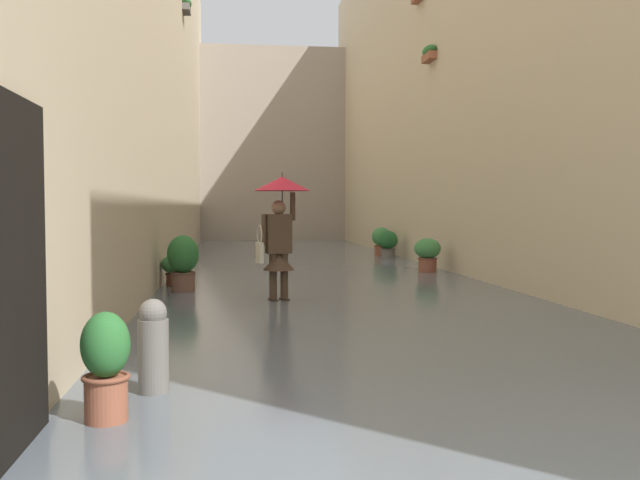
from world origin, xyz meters
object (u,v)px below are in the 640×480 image
(potted_plant_near_right, at_px, (175,269))
(mooring_bollard, at_px, (153,351))
(potted_plant_far_right, at_px, (183,262))
(potted_plant_mid_left, at_px, (381,241))
(person_wading, at_px, (280,217))
(potted_plant_near_left, at_px, (388,244))
(potted_plant_far_left, at_px, (427,254))
(potted_plant_mid_right, at_px, (106,369))

(potted_plant_near_right, xyz_separation_m, mooring_bollard, (-0.42, 7.54, 0.02))
(potted_plant_far_right, distance_m, mooring_bollard, 6.67)
(potted_plant_far_right, xyz_separation_m, mooring_bollard, (-0.22, 6.66, -0.17))
(potted_plant_far_right, bearing_deg, potted_plant_mid_left, -122.44)
(potted_plant_near_right, xyz_separation_m, potted_plant_mid_left, (-5.46, -7.40, 0.13))
(mooring_bollard, bearing_deg, person_wading, -104.33)
(person_wading, distance_m, potted_plant_mid_left, 10.33)
(person_wading, relative_size, potted_plant_near_left, 2.41)
(potted_plant_far_left, bearing_deg, potted_plant_far_right, 29.66)
(potted_plant_far_left, xyz_separation_m, potted_plant_near_right, (5.36, 2.06, -0.09))
(potted_plant_far_left, distance_m, mooring_bollard, 10.80)
(potted_plant_far_left, bearing_deg, potted_plant_near_right, 21.02)
(potted_plant_far_left, relative_size, potted_plant_near_left, 0.97)
(potted_plant_mid_left, xyz_separation_m, potted_plant_near_left, (0.07, 1.19, -0.04))
(potted_plant_mid_left, bearing_deg, potted_plant_far_right, 57.56)
(potted_plant_far_right, distance_m, potted_plant_far_left, 5.94)
(potted_plant_near_right, bearing_deg, potted_plant_mid_right, 91.25)
(potted_plant_far_right, height_order, potted_plant_far_left, potted_plant_far_right)
(person_wading, bearing_deg, potted_plant_mid_right, 75.16)
(potted_plant_far_right, bearing_deg, person_wading, 139.73)
(potted_plant_near_left, bearing_deg, potted_plant_near_right, 49.02)
(potted_plant_far_left, relative_size, potted_plant_mid_left, 0.90)
(mooring_bollard, bearing_deg, potted_plant_far_left, -117.23)
(potted_plant_far_left, xyz_separation_m, mooring_bollard, (4.94, 9.60, -0.07))
(potted_plant_mid_left, relative_size, potted_plant_near_left, 1.07)
(person_wading, distance_m, potted_plant_near_right, 3.01)
(potted_plant_near_left, height_order, mooring_bollard, potted_plant_near_left)
(potted_plant_mid_right, xyz_separation_m, potted_plant_near_left, (-5.22, -14.47, 0.04))
(potted_plant_near_right, height_order, potted_plant_near_left, potted_plant_near_left)
(potted_plant_far_right, relative_size, potted_plant_near_right, 1.57)
(potted_plant_near_right, distance_m, potted_plant_mid_right, 8.26)
(potted_plant_mid_left, distance_m, potted_plant_mid_right, 16.52)
(potted_plant_far_left, relative_size, potted_plant_near_right, 1.25)
(potted_plant_far_right, bearing_deg, potted_plant_near_left, -126.24)
(potted_plant_mid_right, height_order, mooring_bollard, potted_plant_mid_right)
(mooring_bollard, bearing_deg, potted_plant_mid_left, -108.65)
(potted_plant_far_right, relative_size, potted_plant_mid_right, 1.26)
(potted_plant_mid_left, height_order, potted_plant_near_left, potted_plant_mid_left)
(potted_plant_near_left, bearing_deg, potted_plant_far_right, 53.76)
(person_wading, distance_m, potted_plant_far_right, 2.22)
(potted_plant_mid_left, relative_size, mooring_bollard, 1.12)
(person_wading, distance_m, potted_plant_far_left, 5.65)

